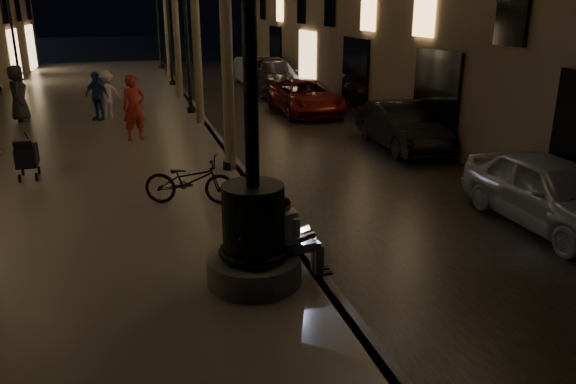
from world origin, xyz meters
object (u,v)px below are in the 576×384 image
object	(u,v)px
fountain_lamppost	(253,218)
pedestrian_red	(134,108)
bicycle	(190,180)
lamp_curb_d	(158,19)
pedestrian_white	(106,95)
lamp_left_c	(11,24)
pedestrian_dark	(18,93)
pedestrian_blue	(97,96)
lamp_curb_c	(168,23)
lamp_curb_b	(186,29)
car_second	(402,126)
car_rear	(274,76)
stroller	(27,156)
car_front	(551,192)
car_third	(305,97)
seated_man_laptop	(294,234)
car_fifth	(253,71)
lamp_curb_a	(224,44)

from	to	relation	value
fountain_lamppost	pedestrian_red	world-z (taller)	fountain_lamppost
pedestrian_red	bicycle	bearing A→B (deg)	-98.42
lamp_curb_d	pedestrian_white	size ratio (longest dim) A/B	2.80
lamp_left_c	pedestrian_dark	xyz separation A→B (m)	(1.19, -8.00, -2.07)
pedestrian_blue	bicycle	world-z (taller)	pedestrian_blue
fountain_lamppost	lamp_curb_c	distance (m)	22.10
lamp_curb_b	car_second	size ratio (longest dim) A/B	1.18
lamp_curb_b	lamp_curb_c	xyz separation A→B (m)	(0.00, 8.00, 0.00)
fountain_lamppost	lamp_left_c	size ratio (longest dim) A/B	1.08
fountain_lamppost	car_rear	world-z (taller)	fountain_lamppost
car_rear	bicycle	distance (m)	16.89
lamp_curb_d	car_second	world-z (taller)	lamp_curb_d
stroller	pedestrian_dark	world-z (taller)	pedestrian_dark
stroller	pedestrian_dark	xyz separation A→B (m)	(-1.25, 7.48, 0.42)
car_front	car_third	world-z (taller)	car_front
car_third	lamp_left_c	bearing A→B (deg)	144.47
pedestrian_red	fountain_lamppost	bearing A→B (deg)	-98.68
pedestrian_red	car_front	bearing A→B (deg)	-66.54
car_third	pedestrian_white	bearing A→B (deg)	-179.72
car_third	pedestrian_blue	xyz separation A→B (m)	(-7.73, -0.15, 0.40)
lamp_curb_b	bicycle	distance (m)	10.66
lamp_curb_b	car_rear	size ratio (longest dim) A/B	0.92
seated_man_laptop	lamp_curb_b	world-z (taller)	lamp_curb_b
pedestrian_blue	car_fifth	bearing A→B (deg)	88.30
lamp_curb_d	pedestrian_dark	xyz separation A→B (m)	(-5.91, -16.00, -2.07)
lamp_curb_a	lamp_curb_c	distance (m)	16.00
car_rear	pedestrian_red	size ratio (longest dim) A/B	2.67
lamp_curb_a	car_front	world-z (taller)	lamp_curb_a
lamp_left_c	car_front	bearing A→B (deg)	-59.22
pedestrian_dark	lamp_curb_d	bearing A→B (deg)	-23.07
stroller	car_second	world-z (taller)	car_second
car_fifth	car_third	bearing A→B (deg)	-89.77
seated_man_laptop	pedestrian_red	xyz separation A→B (m)	(-2.02, 9.90, 0.29)
stroller	bicycle	world-z (taller)	stroller
car_third	lamp_curb_c	bearing A→B (deg)	118.35
seated_man_laptop	pedestrian_dark	bearing A→B (deg)	112.57
stroller	car_rear	bearing A→B (deg)	52.52
car_second	car_rear	size ratio (longest dim) A/B	0.78
pedestrian_red	pedestrian_white	size ratio (longest dim) A/B	1.14
lamp_curb_b	pedestrian_dark	xyz separation A→B (m)	(-5.91, -0.00, -2.07)
seated_man_laptop	lamp_left_c	distance (m)	23.21
bicycle	car_third	bearing A→B (deg)	-10.70
pedestrian_white	car_front	bearing A→B (deg)	105.94
pedestrian_white	car_third	bearing A→B (deg)	162.11
car_second	bicycle	size ratio (longest dim) A/B	2.18
fountain_lamppost	lamp_curb_b	xyz separation A→B (m)	(0.70, 14.00, 2.02)
pedestrian_white	pedestrian_dark	world-z (taller)	pedestrian_dark
lamp_curb_d	pedestrian_blue	size ratio (longest dim) A/B	2.83
lamp_curb_b	lamp_left_c	world-z (taller)	same
fountain_lamppost	car_rear	size ratio (longest dim) A/B	1.00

